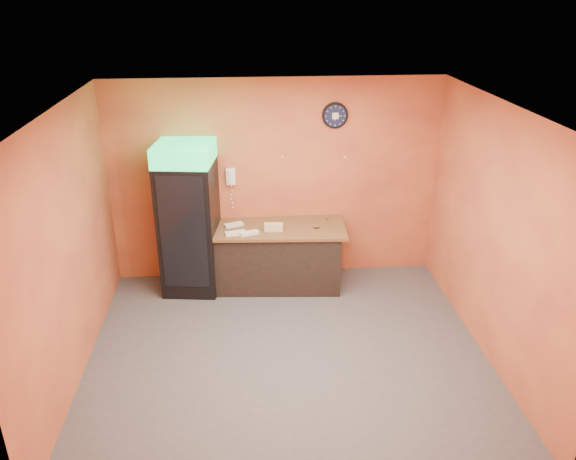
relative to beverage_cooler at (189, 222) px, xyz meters
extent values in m
plane|color=#47474C|center=(1.17, -1.60, -1.00)|extent=(4.50, 4.50, 0.00)
cube|color=orange|center=(1.17, 0.40, 0.40)|extent=(4.50, 0.02, 2.80)
cube|color=orange|center=(-1.08, -1.60, 0.40)|extent=(0.02, 4.00, 2.80)
cube|color=orange|center=(3.42, -1.60, 0.40)|extent=(0.02, 4.00, 2.80)
cube|color=white|center=(1.17, -1.60, 1.80)|extent=(4.50, 4.00, 0.02)
cube|color=black|center=(-0.01, 0.05, -0.10)|extent=(0.81, 0.81, 1.80)
cube|color=#17C75B|center=(-0.01, 0.05, 0.92)|extent=(0.81, 0.81, 0.26)
cube|color=black|center=(0.04, -0.32, -0.03)|extent=(0.59, 0.10, 1.54)
cube|color=black|center=(1.17, 0.02, -0.59)|extent=(1.73, 0.87, 0.84)
cylinder|color=black|center=(1.96, 0.37, 1.29)|extent=(0.34, 0.05, 0.34)
cylinder|color=#0F1433|center=(1.96, 0.34, 1.29)|extent=(0.29, 0.01, 0.29)
cube|color=white|center=(1.96, 0.34, 1.29)|extent=(0.08, 0.00, 0.08)
cube|color=white|center=(0.56, 0.35, 0.50)|extent=(0.12, 0.07, 0.23)
cube|color=white|center=(0.56, 0.30, 0.50)|extent=(0.05, 0.04, 0.18)
cube|color=brown|center=(1.17, 0.02, -0.15)|extent=(1.88, 0.93, 0.04)
cube|color=beige|center=(1.11, -0.10, -0.10)|extent=(0.25, 0.11, 0.05)
cube|color=beige|center=(1.11, -0.10, -0.05)|extent=(0.25, 0.11, 0.05)
cube|color=silver|center=(0.60, -0.18, -0.11)|extent=(0.28, 0.16, 0.04)
cube|color=silver|center=(0.78, -0.19, -0.11)|extent=(0.27, 0.17, 0.04)
cube|color=silver|center=(0.58, 0.10, -0.11)|extent=(0.27, 0.18, 0.04)
cylinder|color=silver|center=(1.23, 0.00, -0.10)|extent=(0.06, 0.06, 0.06)
camera|label=1|loc=(0.73, -6.90, 2.90)|focal=35.00mm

